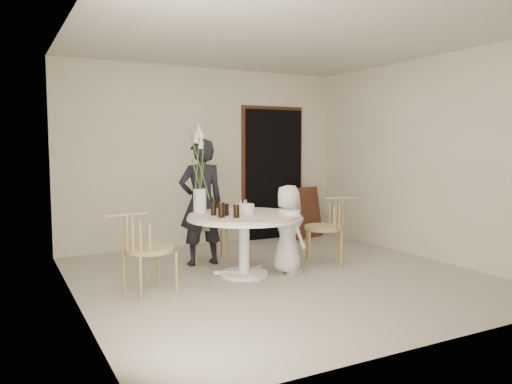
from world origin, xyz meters
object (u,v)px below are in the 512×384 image
chair_left (138,242)px  flower_vase (200,181)px  birthday_cake (244,209)px  table (244,224)px  boy (288,229)px  girl (201,202)px  chair_far (207,218)px  chair_right (334,220)px

chair_left → flower_vase: bearing=-67.3°
chair_left → birthday_cake: birthday_cake is taller
table → chair_left: 1.32m
boy → birthday_cake: (-0.49, 0.18, 0.26)m
girl → birthday_cake: girl is taller
boy → birthday_cake: 0.58m
chair_far → birthday_cake: bearing=-71.4°
chair_right → boy: boy is taller
chair_left → girl: bearing=-58.3°
chair_right → chair_far: bearing=-97.5°
table → boy: size_ratio=1.25×
chair_right → flower_vase: bearing=-73.3°
girl → boy: size_ratio=1.52×
boy → chair_right: bearing=-80.9°
chair_left → birthday_cake: size_ratio=3.70×
chair_right → birthday_cake: 1.28m
table → girl: size_ratio=0.83×
chair_right → girl: size_ratio=0.54×
chair_far → flower_vase: (-0.35, -0.62, 0.54)m
chair_far → table: bearing=-72.9°
girl → flower_vase: bearing=67.4°
chair_left → girl: size_ratio=0.54×
girl → flower_vase: (-0.17, -0.38, 0.30)m
chair_left → flower_vase: flower_vase is taller
chair_right → chair_left: size_ratio=1.01×
boy → flower_vase: flower_vase is taller
table → chair_left: bearing=-170.8°
chair_right → flower_vase: size_ratio=0.82×
birthday_cake → flower_vase: size_ratio=0.22×
flower_vase → boy: bearing=-29.1°
table → chair_right: 1.29m
chair_right → chair_left: bearing=-56.2°
chair_left → boy: size_ratio=0.81×
table → chair_left: chair_left is taller
chair_right → birthday_cake: birthday_cake is taller
flower_vase → chair_left: bearing=-146.8°
boy → flower_vase: 1.20m
chair_right → chair_left: (-2.58, -0.21, -0.01)m
chair_right → birthday_cake: size_ratio=3.75×
chair_left → table: bearing=-91.3°
chair_right → boy: 0.78m
chair_left → girl: girl is taller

